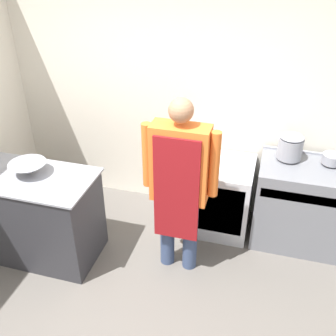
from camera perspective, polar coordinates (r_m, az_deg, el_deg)
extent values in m
plane|color=#5B5651|center=(3.68, -6.47, -21.41)|extent=(14.00, 14.00, 0.00)
cube|color=silver|center=(4.35, 1.80, 10.21)|extent=(8.00, 0.05, 2.70)
cube|color=#2D2D33|center=(4.21, -19.28, -6.48)|extent=(1.33, 0.65, 0.91)
cube|color=gray|center=(3.96, -20.44, -1.12)|extent=(1.39, 0.68, 0.02)
cube|color=slate|center=(4.34, 18.88, -5.11)|extent=(0.96, 0.63, 0.92)
cube|color=gray|center=(3.93, 19.64, -4.17)|extent=(0.88, 0.03, 0.10)
cube|color=gray|center=(4.36, 19.88, 2.14)|extent=(0.96, 0.03, 0.02)
cube|color=silver|center=(4.38, 7.83, -4.04)|extent=(0.62, 0.66, 0.80)
cube|color=silver|center=(4.10, 7.16, -6.11)|extent=(0.53, 0.02, 0.56)
cylinder|color=#38476B|center=(3.88, -0.09, -8.95)|extent=(0.14, 0.14, 0.82)
cylinder|color=#38476B|center=(3.84, 3.25, -9.53)|extent=(0.14, 0.14, 0.82)
cube|color=orange|center=(3.40, 1.76, 0.65)|extent=(0.51, 0.22, 0.72)
cube|color=maroon|center=(3.42, 1.20, -3.43)|extent=(0.41, 0.02, 1.03)
cylinder|color=orange|center=(3.46, -3.04, 1.86)|extent=(0.09, 0.09, 0.61)
cylinder|color=orange|center=(3.34, 6.75, 0.47)|extent=(0.09, 0.09, 0.61)
sphere|color=#9E7051|center=(3.18, 1.90, 8.36)|extent=(0.21, 0.21, 0.21)
cone|color=gray|center=(3.92, -19.63, -0.08)|extent=(0.35, 0.35, 0.12)
cylinder|color=gray|center=(4.12, 17.29, 2.77)|extent=(0.25, 0.25, 0.22)
ellipsoid|color=gray|center=(4.06, 17.57, 4.33)|extent=(0.24, 0.24, 0.04)
cylinder|color=gray|center=(4.19, 22.66, 1.24)|extent=(0.19, 0.19, 0.10)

